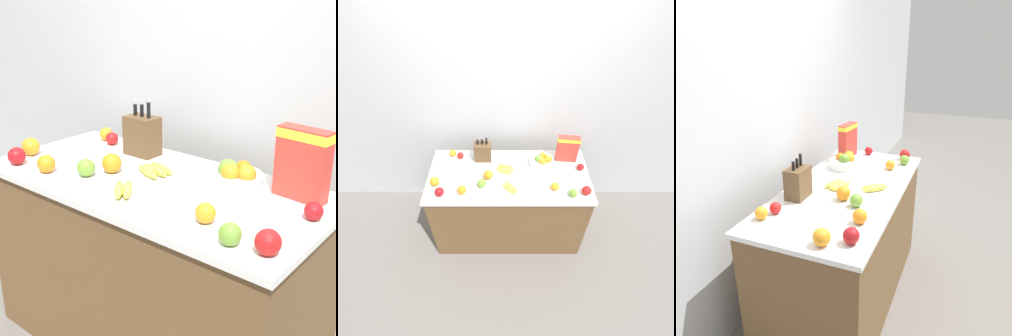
# 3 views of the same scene
# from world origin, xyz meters

# --- Properties ---
(wall_back) EXTENTS (9.00, 0.06, 2.60)m
(wall_back) POSITION_xyz_m (0.00, 0.58, 1.30)
(wall_back) COLOR silver
(wall_back) RESTS_ON ground_plane
(counter) EXTENTS (1.52, 0.72, 0.87)m
(counter) POSITION_xyz_m (0.00, 0.00, 0.44)
(counter) COLOR brown
(counter) RESTS_ON ground_plane
(knife_block) EXTENTS (0.16, 0.11, 0.29)m
(knife_block) POSITION_xyz_m (-0.25, 0.22, 0.97)
(knife_block) COLOR brown
(knife_block) RESTS_ON counter
(cereal_box) EXTENTS (0.21, 0.10, 0.28)m
(cereal_box) POSITION_xyz_m (0.57, 0.21, 1.02)
(cereal_box) COLOR red
(cereal_box) RESTS_ON counter
(fruit_bowl) EXTENTS (0.23, 0.23, 0.12)m
(fruit_bowl) POSITION_xyz_m (0.33, 0.14, 0.92)
(fruit_bowl) COLOR silver
(fruit_bowl) RESTS_ON counter
(banana_bunch_left) EXTENTS (0.17, 0.17, 0.04)m
(banana_bunch_left) POSITION_xyz_m (0.01, -0.19, 0.89)
(banana_bunch_left) COLOR yellow
(banana_bunch_left) RESTS_ON counter
(banana_bunch_right) EXTENTS (0.19, 0.16, 0.04)m
(banana_bunch_right) POSITION_xyz_m (-0.03, 0.06, 0.89)
(banana_bunch_right) COLOR yellow
(banana_bunch_right) RESTS_ON counter
(apple_near_bananas) EXTENTS (0.08, 0.08, 0.08)m
(apple_near_bananas) POSITION_xyz_m (-0.24, -0.15, 0.91)
(apple_near_bananas) COLOR #6B9E33
(apple_near_bananas) RESTS_ON counter
(apple_middle) EXTENTS (0.08, 0.08, 0.08)m
(apple_middle) POSITION_xyz_m (0.68, -0.24, 0.91)
(apple_middle) COLOR red
(apple_middle) RESTS_ON counter
(apple_by_knife_block) EXTENTS (0.08, 0.08, 0.08)m
(apple_by_knife_block) POSITION_xyz_m (-0.60, -0.25, 0.91)
(apple_by_knife_block) COLOR #A31419
(apple_by_knife_block) RESTS_ON counter
(apple_front) EXTENTS (0.07, 0.07, 0.07)m
(apple_front) POSITION_xyz_m (0.69, 0.07, 0.90)
(apple_front) COLOR #A31419
(apple_front) RESTS_ON counter
(apple_rear) EXTENTS (0.08, 0.08, 0.08)m
(apple_rear) POSITION_xyz_m (0.56, -0.26, 0.91)
(apple_rear) COLOR #6B9E33
(apple_rear) RESTS_ON counter
(apple_leftmost) EXTENTS (0.07, 0.07, 0.07)m
(apple_leftmost) POSITION_xyz_m (-0.49, 0.24, 0.90)
(apple_leftmost) COLOR red
(apple_leftmost) RESTS_ON counter
(orange_near_bowl) EXTENTS (0.07, 0.07, 0.07)m
(orange_near_bowl) POSITION_xyz_m (0.41, -0.19, 0.91)
(orange_near_bowl) COLOR orange
(orange_near_bowl) RESTS_ON counter
(orange_by_cereal) EXTENTS (0.09, 0.09, 0.09)m
(orange_by_cereal) POSITION_xyz_m (-0.19, -0.05, 0.91)
(orange_by_cereal) COLOR orange
(orange_by_cereal) RESTS_ON counter
(orange_mid_left) EXTENTS (0.07, 0.07, 0.07)m
(orange_mid_left) POSITION_xyz_m (-0.57, 0.27, 0.90)
(orange_mid_left) COLOR orange
(orange_mid_left) RESTS_ON counter
(orange_back_center) EXTENTS (0.08, 0.08, 0.08)m
(orange_back_center) POSITION_xyz_m (-0.41, -0.23, 0.91)
(orange_back_center) COLOR orange
(orange_back_center) RESTS_ON counter
(orange_front_center) EXTENTS (0.09, 0.09, 0.09)m
(orange_front_center) POSITION_xyz_m (-0.67, -0.13, 0.91)
(orange_front_center) COLOR orange
(orange_front_center) RESTS_ON counter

